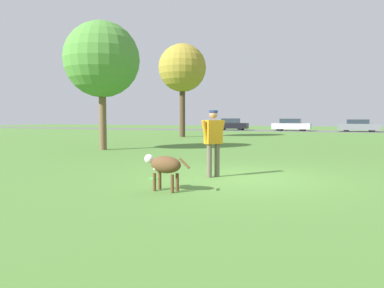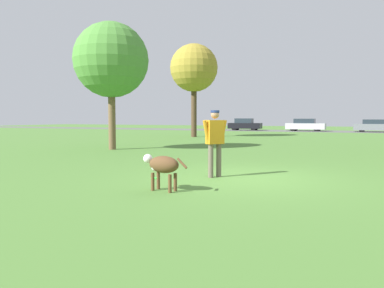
# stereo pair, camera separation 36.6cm
# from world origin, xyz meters

# --- Properties ---
(ground_plane) EXTENTS (120.00, 120.00, 0.00)m
(ground_plane) POSITION_xyz_m (0.00, 0.00, 0.00)
(ground_plane) COLOR #4C7A33
(far_road_strip) EXTENTS (120.00, 6.00, 0.01)m
(far_road_strip) POSITION_xyz_m (0.00, 34.76, 0.01)
(far_road_strip) COLOR #5B5B59
(far_road_strip) RESTS_ON ground_plane
(person) EXTENTS (0.50, 0.61, 1.68)m
(person) POSITION_xyz_m (-0.64, -0.11, 1.00)
(person) COLOR #665B4C
(person) RESTS_ON ground_plane
(dog) EXTENTS (1.08, 0.44, 0.74)m
(dog) POSITION_xyz_m (-1.02, -2.19, 0.52)
(dog) COLOR brown
(dog) RESTS_ON ground_plane
(frisbee) EXTENTS (0.21, 0.21, 0.02)m
(frisbee) POSITION_xyz_m (-1.92, -0.91, 0.01)
(frisbee) COLOR #33D838
(frisbee) RESTS_ON ground_plane
(tree_near_left) EXTENTS (3.48, 3.48, 5.92)m
(tree_near_left) POSITION_xyz_m (-7.95, 5.72, 4.16)
(tree_near_left) COLOR brown
(tree_near_left) RESTS_ON ground_plane
(tree_far_left) EXTENTS (3.69, 3.69, 7.19)m
(tree_far_left) POSITION_xyz_m (-9.05, 17.92, 5.30)
(tree_far_left) COLOR #4C3826
(tree_far_left) RESTS_ON ground_plane
(parked_car_black) EXTENTS (3.95, 1.90, 1.42)m
(parked_car_black) POSITION_xyz_m (-9.70, 34.76, 0.69)
(parked_car_black) COLOR black
(parked_car_black) RESTS_ON ground_plane
(parked_car_silver) EXTENTS (4.27, 1.91, 1.40)m
(parked_car_silver) POSITION_xyz_m (-2.67, 34.72, 0.69)
(parked_car_silver) COLOR #B7B7BC
(parked_car_silver) RESTS_ON ground_plane
(parked_car_grey) EXTENTS (4.19, 1.81, 1.32)m
(parked_car_grey) POSITION_xyz_m (4.34, 34.50, 0.65)
(parked_car_grey) COLOR slate
(parked_car_grey) RESTS_ON ground_plane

